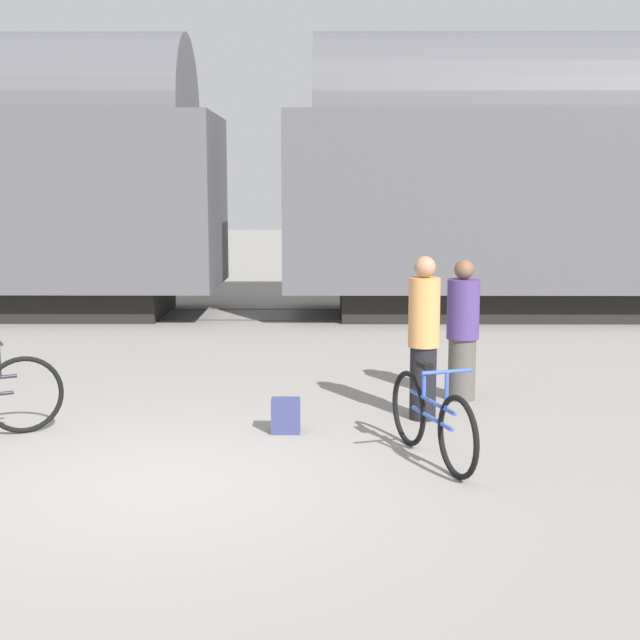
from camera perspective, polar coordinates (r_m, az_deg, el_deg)
The scene contains 8 objects.
ground_plane at distance 7.57m, azimuth -10.09°, elevation -10.13°, with size 80.00×80.00×0.00m, color gray.
freight_train at distance 16.47m, azimuth -4.40°, elevation 9.49°, with size 26.71×3.01×5.09m.
rail_near at distance 15.94m, azimuth -4.50°, elevation -0.01°, with size 38.71×0.07×0.01m, color #4C4238.
rail_far at distance 17.36m, azimuth -4.10°, elevation 0.71°, with size 38.71×0.07×0.01m, color #4C4238.
bicycle_blue at distance 7.95m, azimuth 7.17°, elevation -6.34°, with size 0.61×1.64×0.88m.
person_in_purple at distance 10.13m, azimuth 9.12°, elevation -0.70°, with size 0.36×0.36×1.59m.
person_in_tan at distance 9.22m, azimuth 6.66°, elevation -1.14°, with size 0.32×0.32×1.70m.
backpack at distance 8.81m, azimuth -2.21°, elevation -6.14°, with size 0.28×0.20×0.34m.
Camera 1 is at (1.35, -7.04, 2.43)m, focal length 50.00 mm.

